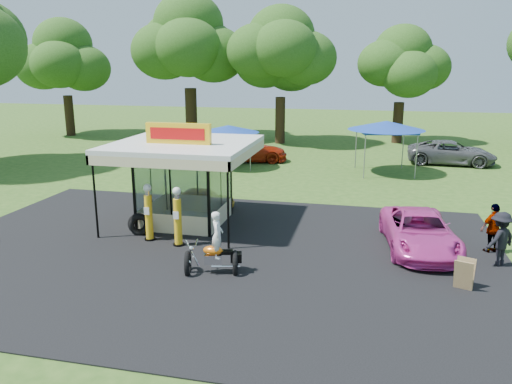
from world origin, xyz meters
TOP-DOWN VIEW (x-y plane):
  - ground at (0.00, 0.00)m, footprint 120.00×120.00m
  - asphalt_apron at (0.00, 2.00)m, footprint 20.00×14.00m
  - gas_station_kiosk at (-2.00, 4.99)m, footprint 5.40×5.40m
  - gas_pump_left at (-2.55, 2.67)m, footprint 0.41×0.41m
  - gas_pump_right at (-1.30, 2.38)m, footprint 0.41×0.41m
  - motorcycle at (0.74, 0.35)m, footprint 1.85×1.21m
  - spare_tires at (-3.24, 3.22)m, footprint 1.04×0.79m
  - a_frame_sign at (8.09, 0.86)m, footprint 0.57×0.63m
  - kiosk_car at (-2.00, 7.20)m, footprint 2.82×1.13m
  - pink_sedan at (7.08, 3.96)m, footprint 2.78×5.08m
  - spectator_east_a at (9.48, 3.02)m, footprint 1.33×1.27m
  - spectator_east_b at (9.54, 4.22)m, footprint 1.12×0.88m
  - bg_car_a at (-6.37, 17.52)m, footprint 4.97×2.92m
  - bg_car_b at (-2.85, 18.64)m, footprint 5.80×3.43m
  - bg_car_d at (10.45, 20.72)m, footprint 5.66×2.85m
  - tent_west at (-3.44, 16.39)m, footprint 3.85×3.85m
  - tent_east at (6.11, 16.86)m, footprint 4.50×4.50m
  - oak_far_a at (-21.74, 27.39)m, footprint 8.55×8.55m
  - oak_far_b at (-10.33, 28.46)m, footprint 10.08×10.08m
  - oak_far_c at (-2.09, 27.09)m, footprint 9.07×9.07m
  - oak_far_d at (7.38, 29.53)m, footprint 7.79×7.79m

SIDE VIEW (x-z plane):
  - ground at x=0.00m, z-range 0.00..0.00m
  - asphalt_apron at x=0.00m, z-range 0.00..0.04m
  - spare_tires at x=-3.24m, z-range -0.01..0.83m
  - a_frame_sign at x=8.09m, z-range 0.01..0.94m
  - kiosk_car at x=-2.00m, z-range 0.00..0.96m
  - pink_sedan at x=7.08m, z-range 0.00..1.35m
  - bg_car_d at x=10.45m, z-range 0.00..1.53m
  - bg_car_a at x=-6.37m, z-range 0.00..1.55m
  - bg_car_b at x=-2.85m, z-range 0.00..1.58m
  - motorcycle at x=0.74m, z-range -0.23..1.87m
  - spectator_east_b at x=9.54m, z-range 0.00..1.77m
  - spectator_east_a at x=9.48m, z-range 0.00..1.82m
  - gas_pump_left at x=-2.55m, z-range -0.04..2.13m
  - gas_pump_right at x=-1.30m, z-range -0.05..2.15m
  - gas_station_kiosk at x=-2.00m, z-range -0.31..3.87m
  - tent_west at x=-3.44m, z-range 1.09..3.78m
  - tent_east at x=6.11m, z-range 1.27..4.42m
  - oak_far_d at x=7.38m, z-range 1.27..10.55m
  - oak_far_a at x=-21.74m, z-range 1.38..11.52m
  - oak_far_c at x=-2.09m, z-range 1.44..12.12m
  - oak_far_b at x=-10.33m, z-range 1.66..13.69m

